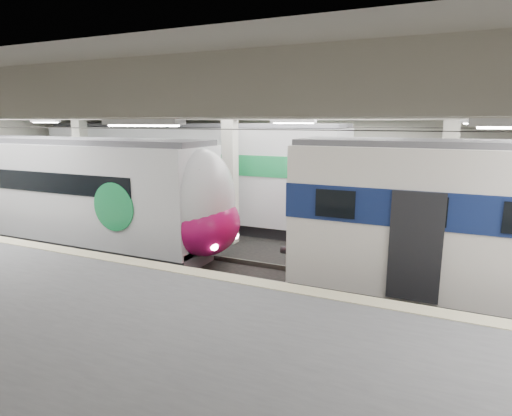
% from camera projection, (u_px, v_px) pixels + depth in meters
% --- Properties ---
extents(station_hall, '(36.00, 24.00, 5.75)m').
position_uv_depth(station_hall, '(247.00, 185.00, 11.72)').
color(station_hall, black).
rests_on(station_hall, ground).
extents(modern_emu, '(13.28, 2.74, 4.31)m').
position_uv_depth(modern_emu, '(94.00, 196.00, 16.46)').
color(modern_emu, silver).
rests_on(modern_emu, ground).
extents(far_train, '(15.33, 3.20, 4.84)m').
position_uv_depth(far_train, '(190.00, 172.00, 20.98)').
color(far_train, silver).
rests_on(far_train, ground).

